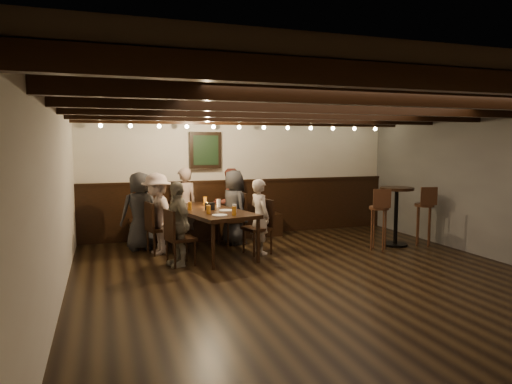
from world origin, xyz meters
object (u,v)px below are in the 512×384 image
object	(u,v)px
person_left_far	(177,224)
person_right_near	(234,207)
chair_left_far	(180,248)
bar_stool_right	(424,224)
chair_right_far	(258,237)
bar_stool_left	(379,227)
chair_left_near	(159,238)
chair_right_near	(233,228)
person_left_near	(157,214)
dining_table	(209,213)
person_bench_left	(140,211)
person_right_far	(260,216)
person_bench_centre	(184,205)
person_bench_right	(229,204)
high_top_table	(396,207)

from	to	relation	value
person_left_far	person_right_near	size ratio (longest dim) A/B	0.94
chair_left_far	bar_stool_right	xyz separation A→B (m)	(4.50, -0.05, 0.14)
chair_right_far	chair_left_far	bearing A→B (deg)	90.00
chair_right_far	bar_stool_left	distance (m)	2.15
chair_left_near	chair_right_near	xyz separation A→B (m)	(1.40, 0.33, 0.02)
chair_left_near	person_left_near	size ratio (longest dim) A/B	0.64
dining_table	person_bench_left	xyz separation A→B (m)	(-1.08, 0.67, -0.01)
chair_left_near	person_right_far	xyz separation A→B (m)	(1.64, -0.53, 0.37)
person_right_near	chair_right_far	bearing A→B (deg)	178.06
chair_right_near	chair_right_far	bearing A→B (deg)	179.96
dining_table	chair_left_far	bearing A→B (deg)	-147.94
chair_left_near	chair_left_far	bearing A→B (deg)	0.02
person_bench_centre	person_left_near	distance (m)	0.96
person_bench_left	bar_stool_right	distance (m)	5.17
person_left_far	bar_stool_left	size ratio (longest dim) A/B	1.19
person_bench_centre	chair_left_near	bearing A→B (deg)	39.85
person_bench_centre	person_right_far	world-z (taller)	person_bench_centre
dining_table	person_bench_left	distance (m)	1.27
chair_left_near	person_left_far	bearing A→B (deg)	-1.99
chair_right_far	person_bench_left	bearing A→B (deg)	50.19
person_bench_left	person_bench_centre	size ratio (longest dim) A/B	0.97
person_left_far	bar_stool_right	xyz separation A→B (m)	(4.53, -0.04, -0.24)
chair_left_near	chair_right_far	size ratio (longest dim) A/B	0.96
dining_table	person_right_near	world-z (taller)	person_right_near
person_bench_right	high_top_table	world-z (taller)	person_bench_right
person_bench_left	person_left_far	world-z (taller)	person_bench_left
person_bench_centre	person_bench_left	bearing A→B (deg)	9.46
chair_left_far	person_bench_centre	distance (m)	1.72
person_bench_right	person_left_far	xyz separation A→B (m)	(-1.29, -1.70, -0.05)
chair_left_far	high_top_table	xyz separation A→B (m)	(4.00, 0.10, 0.44)
chair_left_far	person_left_far	distance (m)	0.39
person_right_near	bar_stool_left	xyz separation A→B (m)	(2.28, -1.32, -0.29)
person_bench_left	person_bench_centre	distance (m)	0.91
chair_right_near	person_bench_centre	bearing A→B (deg)	50.20
person_left_near	bar_stool_left	distance (m)	3.87
chair_right_near	person_right_near	xyz separation A→B (m)	(0.03, 0.01, 0.40)
bar_stool_right	chair_left_far	bearing A→B (deg)	-168.08
person_right_near	chair_left_far	bearing A→B (deg)	121.50
person_right_near	bar_stool_left	world-z (taller)	person_right_near
person_right_near	bar_stool_left	distance (m)	2.65
chair_left_near	person_right_near	distance (m)	1.53
person_left_near	chair_left_near	bearing A→B (deg)	90.00
dining_table	person_bench_right	world-z (taller)	person_bench_right
chair_left_near	chair_right_near	world-z (taller)	chair_right_near
dining_table	person_right_far	xyz separation A→B (m)	(0.83, -0.26, -0.06)
dining_table	person_bench_centre	size ratio (longest dim) A/B	1.53
chair_left_near	person_bench_centre	world-z (taller)	person_bench_centre
person_left_near	person_bench_left	bearing A→B (deg)	-161.57
chair_left_near	high_top_table	distance (m)	4.30
person_bench_right	person_right_far	size ratio (longest dim) A/B	1.09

